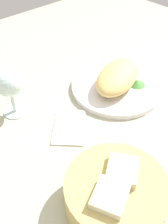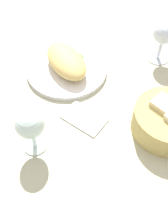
{
  "view_description": "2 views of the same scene",
  "coord_description": "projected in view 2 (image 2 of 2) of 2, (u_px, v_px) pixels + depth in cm",
  "views": [
    {
      "loc": [
        34.01,
        26.52,
        42.43
      ],
      "look_at": [
        6.37,
        -3.35,
        4.84
      ],
      "focal_mm": 41.14,
      "sensor_mm": 36.0,
      "label": 1
    },
    {
      "loc": [
        50.55,
        -12.36,
        56.13
      ],
      "look_at": [
        9.76,
        -5.89,
        4.03
      ],
      "focal_mm": 43.19,
      "sensor_mm": 36.0,
      "label": 2
    }
  ],
  "objects": [
    {
      "name": "wine_glass_far",
      "position": [
        164.0,
        36.0,
        0.78
      ],
      "size": [
        6.69,
        6.69,
        12.59
      ],
      "color": "silver",
      "rests_on": "ground_plane"
    },
    {
      "name": "ground_plane",
      "position": [
        99.0,
        94.0,
        0.77
      ],
      "size": [
        140.0,
        140.0,
        2.0
      ],
      "primitive_type": "cube",
      "color": "#B0AE90"
    },
    {
      "name": "plate",
      "position": [
        67.0,
        69.0,
        0.81
      ],
      "size": [
        24.03,
        24.03,
        1.4
      ],
      "primitive_type": "cylinder",
      "color": "white",
      "rests_on": "ground_plane"
    },
    {
      "name": "folded_napkin",
      "position": [
        84.0,
        118.0,
        0.7
      ],
      "size": [
        12.75,
        12.71,
        0.8
      ],
      "primitive_type": "cube",
      "rotation": [
        0.0,
        0.0,
        0.78
      ],
      "color": "silver",
      "rests_on": "ground_plane"
    },
    {
      "name": "lettuce_garnish",
      "position": [
        77.0,
        56.0,
        0.83
      ],
      "size": [
        4.48,
        4.48,
        1.18
      ],
      "primitive_type": "cone",
      "color": "#45853C",
      "rests_on": "plate"
    },
    {
      "name": "bread_basket",
      "position": [
        168.0,
        121.0,
        0.65
      ],
      "size": [
        17.1,
        17.1,
        7.96
      ],
      "color": "tan",
      "rests_on": "ground_plane"
    },
    {
      "name": "wine_glass_near",
      "position": [
        30.0,
        126.0,
        0.59
      ],
      "size": [
        6.61,
        6.61,
        12.11
      ],
      "color": "silver",
      "rests_on": "ground_plane"
    },
    {
      "name": "omelette",
      "position": [
        66.0,
        61.0,
        0.78
      ],
      "size": [
        19.56,
        14.81,
        5.28
      ],
      "primitive_type": "ellipsoid",
      "rotation": [
        0.0,
        0.0,
        0.35
      ],
      "color": "#DEBA6A",
      "rests_on": "plate"
    }
  ]
}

